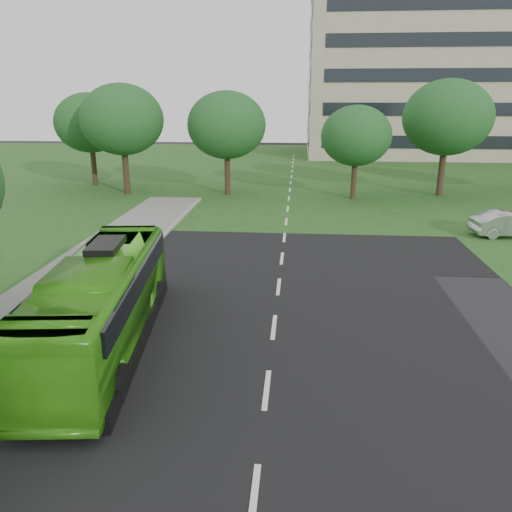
# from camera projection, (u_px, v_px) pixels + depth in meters

# --- Properties ---
(ground) EXTENTS (160.00, 160.00, 0.00)m
(ground) POSITION_uv_depth(u_px,v_px,m) (271.00, 355.00, 15.79)
(ground) COLOR black
(ground) RESTS_ON ground
(street_surfaces) EXTENTS (120.00, 120.00, 0.15)m
(street_surfaces) POSITION_uv_depth(u_px,v_px,m) (283.00, 206.00, 37.43)
(street_surfaces) COLOR black
(street_surfaces) RESTS_ON ground
(office_building) EXTENTS (40.10, 20.10, 25.00)m
(office_building) POSITION_uv_depth(u_px,v_px,m) (455.00, 63.00, 69.12)
(office_building) COLOR tan
(office_building) RESTS_ON ground
(tree_park_a) EXTENTS (6.78, 6.78, 9.01)m
(tree_park_a) POSITION_uv_depth(u_px,v_px,m) (122.00, 120.00, 40.83)
(tree_park_a) COLOR black
(tree_park_a) RESTS_ON ground
(tree_park_b) EXTENTS (6.43, 6.43, 8.43)m
(tree_park_b) POSITION_uv_depth(u_px,v_px,m) (227.00, 125.00, 40.71)
(tree_park_b) COLOR black
(tree_park_b) RESTS_ON ground
(tree_park_c) EXTENTS (5.52, 5.52, 7.33)m
(tree_park_c) POSITION_uv_depth(u_px,v_px,m) (356.00, 136.00, 39.00)
(tree_park_c) COLOR black
(tree_park_c) RESTS_ON ground
(tree_park_d) EXTENTS (7.04, 7.04, 9.31)m
(tree_park_d) POSITION_uv_depth(u_px,v_px,m) (447.00, 118.00, 39.82)
(tree_park_d) COLOR black
(tree_park_d) RESTS_ON ground
(tree_park_f) EXTENTS (6.23, 6.23, 8.32)m
(tree_park_f) POSITION_uv_depth(u_px,v_px,m) (90.00, 123.00, 45.07)
(tree_park_f) COLOR black
(tree_park_f) RESTS_ON ground
(bus) EXTENTS (3.69, 10.91, 2.98)m
(bus) POSITION_uv_depth(u_px,v_px,m) (102.00, 302.00, 16.08)
(bus) COLOR #44AB1A
(bus) RESTS_ON ground
(sedan) EXTENTS (4.67, 2.05, 1.49)m
(sedan) POSITION_uv_depth(u_px,v_px,m) (511.00, 224.00, 29.16)
(sedan) COLOR #ADADB1
(sedan) RESTS_ON ground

